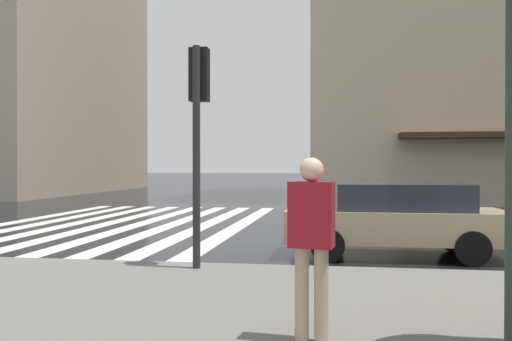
# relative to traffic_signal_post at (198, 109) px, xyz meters

# --- Properties ---
(ground_plane) EXTENTS (220.00, 220.00, 0.00)m
(ground_plane) POSITION_rel_traffic_signal_post_xyz_m (3.37, 2.96, -2.66)
(ground_plane) COLOR black
(zebra_crossing) EXTENTS (13.00, 7.50, 0.01)m
(zebra_crossing) POSITION_rel_traffic_signal_post_xyz_m (7.37, 4.18, -2.65)
(zebra_crossing) COLOR silver
(zebra_crossing) RESTS_ON ground_plane
(traffic_signal_post) EXTENTS (0.44, 0.30, 3.47)m
(traffic_signal_post) POSITION_rel_traffic_signal_post_xyz_m (0.00, 0.00, 0.00)
(traffic_signal_post) COLOR #232326
(traffic_signal_post) RESTS_ON sidewalk_pavement
(car_champagne) EXTENTS (1.85, 4.10, 1.41)m
(car_champagne) POSITION_rel_traffic_signal_post_xyz_m (2.37, -3.29, -1.90)
(car_champagne) COLOR tan
(car_champagne) RESTS_ON ground_plane
(pedestrian_approaching_kerb) EXTENTS (0.29, 0.43, 1.68)m
(pedestrian_approaching_kerb) POSITION_rel_traffic_signal_post_xyz_m (-3.43, -1.96, -1.52)
(pedestrian_approaching_kerb) COLOR maroon
(pedestrian_approaching_kerb) RESTS_ON sidewalk_pavement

